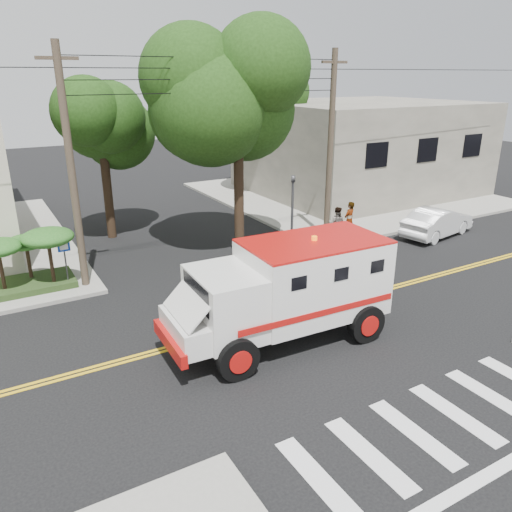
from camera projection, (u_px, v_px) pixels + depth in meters
ground at (290, 316)px, 17.32m from camera, size 100.00×100.00×0.00m
sidewalk_ne at (344, 194)px, 34.61m from camera, size 17.00×17.00×0.15m
building_right at (359, 146)px, 34.66m from camera, size 14.00×12.00×6.00m
utility_pole_left at (72, 174)px, 18.04m from camera, size 0.28×0.28×9.00m
utility_pole_right at (330, 150)px, 23.77m from camera, size 0.28×0.28×9.00m
tree_main at (250, 92)px, 20.81m from camera, size 6.08×5.70×9.85m
tree_left at (108, 122)px, 23.70m from camera, size 4.48×4.20×7.70m
tree_right at (271, 104)px, 32.21m from camera, size 4.80×4.50×8.20m
traffic_signal at (292, 205)px, 22.90m from camera, size 0.15×0.18×3.60m
accessibility_sign at (65, 256)px, 18.98m from camera, size 0.45×0.10×2.02m
palm_planter at (27, 251)px, 18.67m from camera, size 3.52×2.63×2.36m
armored_truck at (288, 287)px, 15.17m from camera, size 7.05×3.05×3.16m
parked_sedan at (437, 222)px, 25.58m from camera, size 4.74×2.39×1.49m
pedestrian_a at (349, 220)px, 24.79m from camera, size 0.77×0.62×1.84m
pedestrian_b at (337, 224)px, 24.45m from camera, size 1.03×1.03×1.68m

